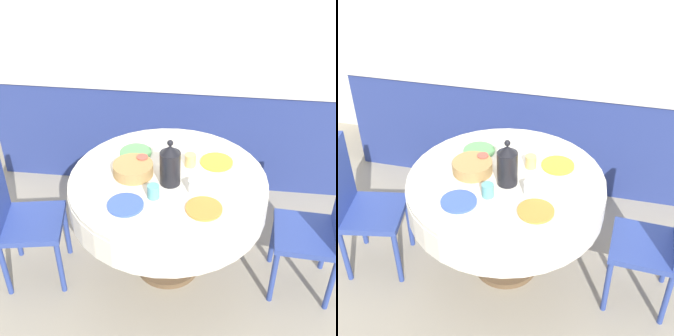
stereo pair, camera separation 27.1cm
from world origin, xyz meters
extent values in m
plane|color=#9E937F|center=(0.00, 0.00, 0.00)|extent=(12.00, 12.00, 0.00)
cube|color=silver|center=(0.00, 1.60, 1.30)|extent=(7.00, 0.05, 2.60)
cube|color=navy|center=(0.00, 1.27, 0.44)|extent=(3.20, 0.60, 0.88)
cube|color=beige|center=(0.00, 1.27, 0.90)|extent=(3.24, 0.64, 0.04)
cylinder|color=brown|center=(0.00, 0.00, 0.02)|extent=(0.44, 0.44, 0.04)
cylinder|color=brown|center=(0.00, 0.00, 0.30)|extent=(0.11, 0.11, 0.52)
cylinder|color=silver|center=(0.00, 0.00, 0.65)|extent=(1.24, 1.24, 0.18)
cylinder|color=silver|center=(0.00, 0.00, 0.75)|extent=(1.23, 1.23, 0.03)
cube|color=#2D428E|center=(0.88, -0.05, 0.45)|extent=(0.42, 0.42, 0.04)
cylinder|color=#2D428E|center=(0.70, -0.22, 0.21)|extent=(0.04, 0.04, 0.43)
cylinder|color=#2D428E|center=(0.72, 0.13, 0.21)|extent=(0.04, 0.04, 0.43)
cylinder|color=#2D428E|center=(1.05, -0.24, 0.21)|extent=(0.04, 0.04, 0.43)
cylinder|color=#2D428E|center=(1.07, 0.11, 0.21)|extent=(0.04, 0.04, 0.43)
cube|color=#2D428E|center=(-0.87, -0.16, 0.45)|extent=(0.47, 0.47, 0.04)
cylinder|color=#2D428E|center=(-0.73, 0.04, 0.21)|extent=(0.04, 0.04, 0.43)
cylinder|color=#2D428E|center=(-0.66, -0.30, 0.21)|extent=(0.04, 0.04, 0.43)
cylinder|color=#2D428E|center=(-1.08, -0.02, 0.21)|extent=(0.04, 0.04, 0.43)
cylinder|color=#2D428E|center=(-1.01, -0.37, 0.21)|extent=(0.04, 0.04, 0.43)
cylinder|color=#3856AD|center=(-0.21, -0.29, 0.77)|extent=(0.21, 0.21, 0.01)
cylinder|color=#5BA39E|center=(-0.06, -0.19, 0.81)|extent=(0.07, 0.07, 0.08)
cylinder|color=orange|center=(0.24, -0.27, 0.77)|extent=(0.21, 0.21, 0.01)
cylinder|color=white|center=(0.17, -0.11, 0.81)|extent=(0.07, 0.07, 0.08)
cylinder|color=#5BA85B|center=(-0.25, 0.26, 0.77)|extent=(0.21, 0.21, 0.01)
cylinder|color=#CC4C3D|center=(-0.18, 0.10, 0.81)|extent=(0.07, 0.07, 0.08)
cylinder|color=yellow|center=(0.29, 0.21, 0.77)|extent=(0.21, 0.21, 0.01)
cylinder|color=#DBB766|center=(0.12, 0.16, 0.81)|extent=(0.07, 0.07, 0.08)
cylinder|color=black|center=(0.02, -0.04, 0.87)|extent=(0.13, 0.13, 0.22)
cone|color=black|center=(0.02, -0.04, 1.01)|extent=(0.11, 0.11, 0.05)
sphere|color=black|center=(0.02, -0.04, 1.05)|extent=(0.04, 0.04, 0.04)
cylinder|color=#AD844C|center=(-0.22, 0.02, 0.80)|extent=(0.25, 0.25, 0.07)
camera|label=1|loc=(0.28, -2.31, 2.48)|focal=50.00mm
camera|label=2|loc=(0.55, -2.26, 2.48)|focal=50.00mm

